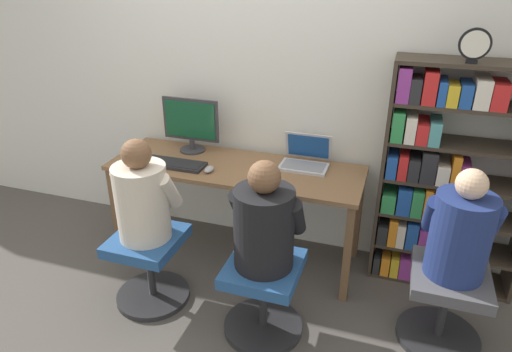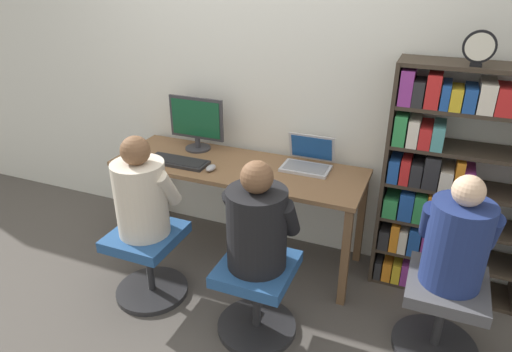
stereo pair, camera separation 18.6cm
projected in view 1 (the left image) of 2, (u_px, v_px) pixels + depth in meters
name	position (u px, v px, depth m)	size (l,w,h in m)	color
ground_plane	(222.00, 277.00, 3.25)	(14.00, 14.00, 0.00)	#4C4742
wall_back	(252.00, 74.00, 3.26)	(10.00, 0.05, 2.60)	silver
desk	(236.00, 176.00, 3.22)	(1.78, 0.60, 0.74)	brown
desktop_monitor	(191.00, 125.00, 3.35)	(0.44, 0.19, 0.40)	#333338
laptop	(305.00, 160.00, 3.17)	(0.33, 0.26, 0.22)	#B7B7BC
keyboard	(174.00, 164.00, 3.19)	(0.44, 0.17, 0.03)	#232326
computer_mouse_by_keyboard	(209.00, 169.00, 3.09)	(0.06, 0.10, 0.04)	#99999E
office_chair_left	(150.00, 263.00, 2.93)	(0.48, 0.48, 0.48)	#262628
office_chair_right	(263.00, 292.00, 2.67)	(0.48, 0.48, 0.48)	#262628
person_at_monitor	(142.00, 197.00, 2.73)	(0.39, 0.33, 0.64)	beige
person_at_laptop	(264.00, 223.00, 2.47)	(0.41, 0.34, 0.63)	black
bookshelf	(437.00, 179.00, 2.93)	(0.92, 0.30, 1.52)	#382D23
desk_clock	(475.00, 45.00, 2.48)	(0.17, 0.03, 0.19)	black
office_chair_side	(445.00, 302.00, 2.60)	(0.48, 0.48, 0.48)	#262628
person_near_shelf	(461.00, 231.00, 2.40)	(0.39, 0.33, 0.63)	navy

